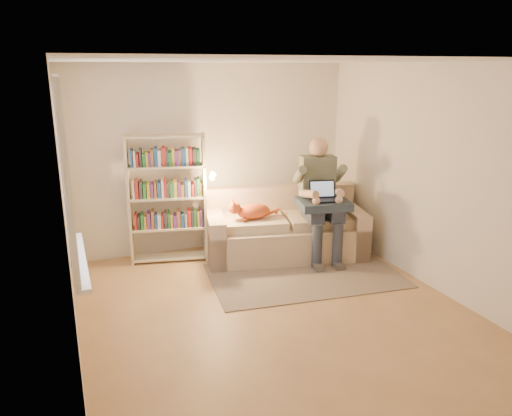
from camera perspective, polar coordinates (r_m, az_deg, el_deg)
name	(u,v)px	position (r m, az deg, el deg)	size (l,w,h in m)	color
floor	(275,311)	(5.50, 2.17, -11.73)	(4.50, 4.50, 0.00)	#9C7446
ceiling	(278,61)	(4.88, 2.50, 16.46)	(4.00, 4.50, 0.02)	white
wall_left	(65,216)	(4.62, -20.97, -0.88)	(0.02, 4.50, 2.60)	silver
wall_right	(435,179)	(6.11, 19.77, 3.13)	(0.02, 4.50, 2.60)	silver
wall_back	(212,158)	(7.10, -5.09, 5.68)	(4.00, 0.02, 2.60)	silver
wall_front	(427,281)	(3.22, 18.93, -7.86)	(4.00, 0.02, 2.60)	silver
window	(70,202)	(4.80, -20.49, 0.69)	(0.12, 1.52, 1.69)	white
sofa	(284,232)	(6.97, 3.24, -2.70)	(2.30, 1.39, 0.91)	#C7AC8C
person	(320,193)	(6.77, 7.34, 1.72)	(0.60, 0.81, 1.63)	#676F5A
cat	(249,211)	(6.64, -0.83, -0.38)	(0.71, 0.33, 0.25)	orange
blanket	(329,204)	(6.66, 8.33, 0.47)	(0.65, 0.53, 0.10)	#253341
laptop	(329,195)	(6.64, 8.33, 1.48)	(0.40, 0.36, 0.30)	black
bookshelf	(167,192)	(6.67, -10.09, 1.76)	(1.13, 0.54, 1.72)	beige
rug	(305,275)	(6.38, 5.63, -7.68)	(2.37, 1.40, 0.01)	#806F5D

